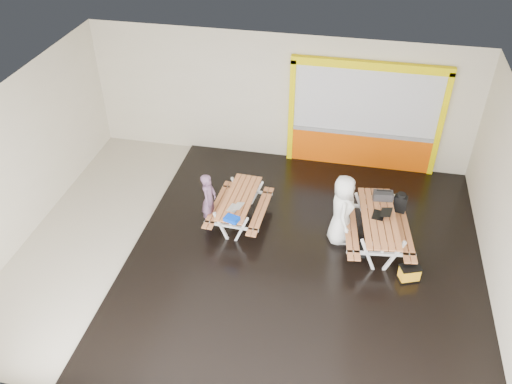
% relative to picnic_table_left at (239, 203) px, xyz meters
% --- Properties ---
extents(room, '(10.02, 8.02, 3.52)m').
position_rel_picnic_table_left_xyz_m(room, '(0.40, -0.98, 1.19)').
color(room, beige).
rests_on(room, ground).
extents(deck, '(7.50, 7.98, 0.05)m').
position_rel_picnic_table_left_xyz_m(deck, '(1.65, -0.98, -0.54)').
color(deck, black).
rests_on(deck, room).
extents(kiosk, '(3.88, 0.16, 3.00)m').
position_rel_picnic_table_left_xyz_m(kiosk, '(2.60, 2.95, 0.88)').
color(kiosk, '#E75504').
rests_on(kiosk, room).
extents(picnic_table_left, '(1.31, 1.87, 0.73)m').
position_rel_picnic_table_left_xyz_m(picnic_table_left, '(0.00, 0.00, 0.00)').
color(picnic_table_left, '#BF7443').
rests_on(picnic_table_left, deck).
extents(picnic_table_right, '(1.66, 2.23, 0.83)m').
position_rel_picnic_table_left_xyz_m(picnic_table_right, '(3.12, -0.20, 0.07)').
color(picnic_table_right, '#BF7443').
rests_on(picnic_table_right, deck).
extents(person_left, '(0.33, 0.49, 1.33)m').
position_rel_picnic_table_left_xyz_m(person_left, '(-0.64, -0.27, 0.20)').
color(person_left, '#6A4865').
rests_on(person_left, deck).
extents(person_right, '(0.63, 0.88, 1.70)m').
position_rel_picnic_table_left_xyz_m(person_right, '(2.33, -0.17, 0.31)').
color(person_right, white).
rests_on(person_right, deck).
extents(laptop_left, '(0.38, 0.35, 0.14)m').
position_rel_picnic_table_left_xyz_m(laptop_left, '(0.01, -0.43, 0.21)').
color(laptop_left, silver).
rests_on(laptop_left, picnic_table_left).
extents(laptop_right, '(0.43, 0.39, 0.16)m').
position_rel_picnic_table_left_xyz_m(laptop_right, '(3.15, -0.16, 0.32)').
color(laptop_right, black).
rests_on(laptop_right, picnic_table_right).
extents(blue_pouch, '(0.35, 0.29, 0.09)m').
position_rel_picnic_table_left_xyz_m(blue_pouch, '(0.03, -0.84, 0.21)').
color(blue_pouch, '#0238D7').
rests_on(blue_pouch, picnic_table_left).
extents(toolbox, '(0.45, 0.26, 0.25)m').
position_rel_picnic_table_left_xyz_m(toolbox, '(3.18, 0.45, 0.36)').
color(toolbox, black).
rests_on(toolbox, picnic_table_right).
extents(backpack, '(0.31, 0.23, 0.47)m').
position_rel_picnic_table_left_xyz_m(backpack, '(3.58, 0.50, 0.20)').
color(backpack, black).
rests_on(backpack, picnic_table_right).
extents(dark_case, '(0.46, 0.38, 0.15)m').
position_rel_picnic_table_left_xyz_m(dark_case, '(2.76, -0.53, -0.44)').
color(dark_case, black).
rests_on(dark_case, deck).
extents(fluke_bag, '(0.48, 0.40, 0.35)m').
position_rel_picnic_table_left_xyz_m(fluke_bag, '(3.83, -1.16, -0.34)').
color(fluke_bag, black).
rests_on(fluke_bag, deck).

